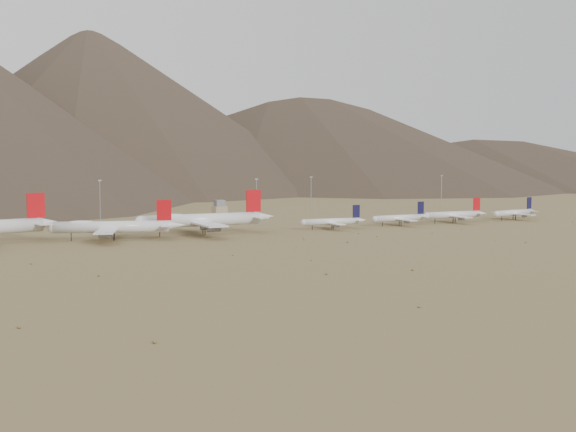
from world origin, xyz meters
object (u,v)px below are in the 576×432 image
widebody_centre (112,227)px  narrowbody_b (401,218)px  narrowbody_a (333,221)px  widebody_east (202,220)px  control_tower (220,210)px

widebody_centre → narrowbody_b: size_ratio=1.51×
widebody_centre → narrowbody_a: size_ratio=1.56×
widebody_east → narrowbody_b: (119.89, -4.85, -3.32)m
widebody_centre → narrowbody_b: bearing=19.7°
narrowbody_a → control_tower: narrowbody_a is taller
control_tower → widebody_centre: bearing=-135.4°
narrowbody_b → control_tower: bearing=129.5°
widebody_centre → narrowbody_a: 120.50m
narrowbody_b → widebody_east: bearing=177.1°
widebody_east → control_tower: size_ratio=6.24×
widebody_east → widebody_centre: bearing=-173.6°
widebody_east → control_tower: widebody_east is taller
widebody_centre → control_tower: bearing=64.6°
narrowbody_b → narrowbody_a: bearing=-179.4°
control_tower → narrowbody_a: bearing=-71.9°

